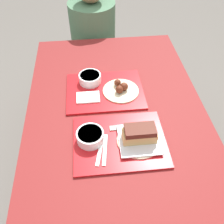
# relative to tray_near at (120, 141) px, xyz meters

# --- Properties ---
(ground_plane) EXTENTS (12.00, 12.00, 0.00)m
(ground_plane) POSITION_rel_tray_near_xyz_m (0.01, 0.15, -0.75)
(ground_plane) COLOR #605B56
(picnic_table) EXTENTS (0.95, 1.59, 0.74)m
(picnic_table) POSITION_rel_tray_near_xyz_m (0.01, 0.15, -0.10)
(picnic_table) COLOR maroon
(picnic_table) RESTS_ON ground_plane
(picnic_bench_far) EXTENTS (0.90, 0.28, 0.46)m
(picnic_bench_far) POSITION_rel_tray_near_xyz_m (0.01, 1.17, -0.36)
(picnic_bench_far) COLOR maroon
(picnic_bench_far) RESTS_ON ground_plane
(tray_near) EXTENTS (0.43, 0.34, 0.01)m
(tray_near) POSITION_rel_tray_near_xyz_m (0.00, 0.00, 0.00)
(tray_near) COLOR #B21419
(tray_near) RESTS_ON picnic_table
(tray_far) EXTENTS (0.43, 0.34, 0.01)m
(tray_far) POSITION_rel_tray_near_xyz_m (-0.04, 0.36, 0.00)
(tray_far) COLOR #B21419
(tray_far) RESTS_ON picnic_table
(bowl_coleslaw_near) EXTENTS (0.13, 0.13, 0.05)m
(bowl_coleslaw_near) POSITION_rel_tray_near_xyz_m (-0.14, 0.02, 0.03)
(bowl_coleslaw_near) COLOR silver
(bowl_coleslaw_near) RESTS_ON tray_near
(brisket_sandwich_plate) EXTENTS (0.21, 0.21, 0.09)m
(brisket_sandwich_plate) POSITION_rel_tray_near_xyz_m (0.09, -0.01, 0.04)
(brisket_sandwich_plate) COLOR beige
(brisket_sandwich_plate) RESTS_ON tray_near
(plastic_fork_near) EXTENTS (0.05, 0.17, 0.00)m
(plastic_fork_near) POSITION_rel_tray_near_xyz_m (-0.10, -0.05, 0.01)
(plastic_fork_near) COLOR white
(plastic_fork_near) RESTS_ON tray_near
(plastic_knife_near) EXTENTS (0.04, 0.17, 0.00)m
(plastic_knife_near) POSITION_rel_tray_near_xyz_m (-0.07, -0.05, 0.01)
(plastic_knife_near) COLOR white
(plastic_knife_near) RESTS_ON tray_near
(condiment_packet) EXTENTS (0.04, 0.03, 0.01)m
(condiment_packet) POSITION_rel_tray_near_xyz_m (-0.02, 0.08, 0.01)
(condiment_packet) COLOR #A59E93
(condiment_packet) RESTS_ON tray_near
(bowl_coleslaw_far) EXTENTS (0.13, 0.13, 0.05)m
(bowl_coleslaw_far) POSITION_rel_tray_near_xyz_m (-0.12, 0.45, 0.03)
(bowl_coleslaw_far) COLOR silver
(bowl_coleslaw_far) RESTS_ON tray_far
(wings_plate_far) EXTENTS (0.20, 0.20, 0.05)m
(wings_plate_far) POSITION_rel_tray_near_xyz_m (0.05, 0.35, 0.02)
(wings_plate_far) COLOR beige
(wings_plate_far) RESTS_ON tray_far
(napkin_far) EXTENTS (0.13, 0.09, 0.01)m
(napkin_far) POSITION_rel_tray_near_xyz_m (-0.14, 0.31, 0.01)
(napkin_far) COLOR white
(napkin_far) RESTS_ON tray_far
(person_seated_across) EXTENTS (0.36, 0.36, 0.67)m
(person_seated_across) POSITION_rel_tray_near_xyz_m (-0.07, 1.17, -0.02)
(person_seated_across) COLOR #477051
(person_seated_across) RESTS_ON picnic_bench_far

